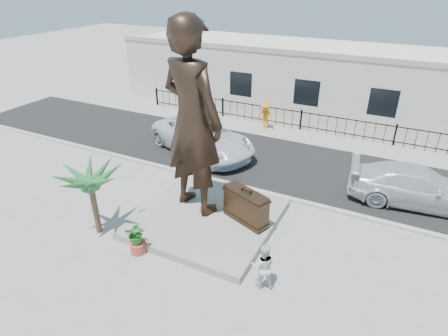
% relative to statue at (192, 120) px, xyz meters
% --- Properties ---
extents(ground, '(100.00, 100.00, 0.00)m').
position_rel_statue_xyz_m(ground, '(1.26, -1.91, -4.03)').
color(ground, '#9E9991').
rests_on(ground, ground).
extents(street, '(40.00, 7.00, 0.01)m').
position_rel_statue_xyz_m(street, '(1.26, 6.09, -4.03)').
color(street, black).
rests_on(street, ground).
extents(curb, '(40.00, 0.25, 0.12)m').
position_rel_statue_xyz_m(curb, '(1.26, 2.59, -3.97)').
color(curb, '#A5A399').
rests_on(curb, ground).
extents(far_sidewalk, '(40.00, 2.50, 0.02)m').
position_rel_statue_xyz_m(far_sidewalk, '(1.26, 10.09, -4.02)').
color(far_sidewalk, '#9E9991').
rests_on(far_sidewalk, ground).
extents(plinth, '(5.20, 5.20, 0.30)m').
position_rel_statue_xyz_m(plinth, '(0.76, -0.41, -3.88)').
color(plinth, gray).
rests_on(plinth, ground).
extents(fence, '(22.00, 0.10, 1.20)m').
position_rel_statue_xyz_m(fence, '(1.26, 10.89, -3.43)').
color(fence, black).
rests_on(fence, ground).
extents(building, '(28.00, 7.00, 4.40)m').
position_rel_statue_xyz_m(building, '(1.26, 15.09, -1.83)').
color(building, silver).
rests_on(building, ground).
extents(statue, '(3.10, 2.43, 7.47)m').
position_rel_statue_xyz_m(statue, '(0.00, 0.00, 0.00)').
color(statue, black).
rests_on(statue, plinth).
extents(suitcase, '(1.96, 1.22, 1.32)m').
position_rel_statue_xyz_m(suitcase, '(2.27, -0.07, -3.08)').
color(suitcase, '#362416').
rests_on(suitcase, plinth).
extents(tourist, '(0.95, 0.86, 1.60)m').
position_rel_statue_xyz_m(tourist, '(4.00, -2.66, -3.24)').
color(tourist, silver).
rests_on(tourist, ground).
extents(car_white, '(7.04, 5.11, 1.78)m').
position_rel_statue_xyz_m(car_white, '(-2.59, 5.18, -3.14)').
color(car_white, silver).
rests_on(car_white, street).
extents(car_silver, '(5.82, 2.99, 1.62)m').
position_rel_statue_xyz_m(car_silver, '(8.09, 4.79, -3.22)').
color(car_silver, silver).
rests_on(car_silver, street).
extents(worker, '(1.18, 0.78, 1.70)m').
position_rel_statue_xyz_m(worker, '(-0.81, 10.01, -3.16)').
color(worker, orange).
rests_on(worker, far_sidewalk).
extents(palm_tree, '(1.80, 1.80, 3.20)m').
position_rel_statue_xyz_m(palm_tree, '(-2.63, -2.87, -4.03)').
color(palm_tree, '#205A29').
rests_on(palm_tree, ground).
extents(planter, '(0.56, 0.56, 0.40)m').
position_rel_statue_xyz_m(planter, '(-0.54, -3.14, -3.83)').
color(planter, '#BB4131').
rests_on(planter, ground).
extents(shrub, '(0.90, 0.84, 0.81)m').
position_rel_statue_xyz_m(shrub, '(-0.54, -3.14, -3.23)').
color(shrub, '#22601F').
rests_on(shrub, planter).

